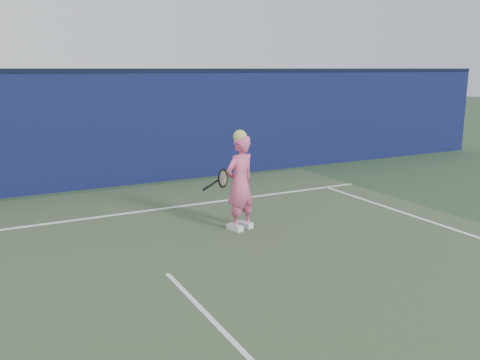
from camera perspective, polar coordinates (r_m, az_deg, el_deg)
ground at (r=5.87m, az=-4.78°, el=-13.92°), size 80.00×80.00×0.00m
backstop_wall at (r=11.62m, az=-17.54°, el=5.17°), size 24.00×0.40×2.50m
wall_cap at (r=11.54m, az=-17.97°, el=11.58°), size 24.00×0.42×0.10m
player at (r=8.22m, az=-0.00°, el=-0.27°), size 0.66×0.53×1.65m
racket at (r=8.55m, az=-2.09°, el=0.11°), size 0.58×0.28×0.33m
court_lines at (r=5.59m, az=-3.42°, el=-15.16°), size 11.00×12.04×0.01m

